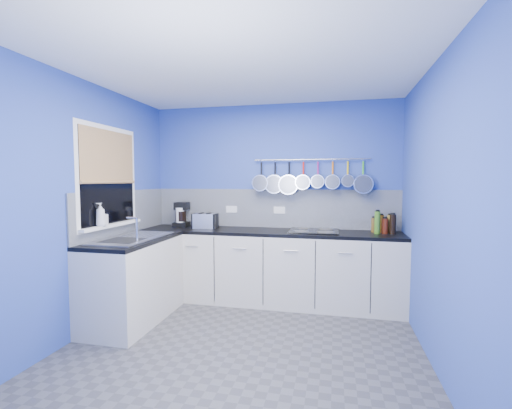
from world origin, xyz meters
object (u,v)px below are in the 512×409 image
at_px(paper_towel, 180,217).
at_px(canister, 214,222).
at_px(coffee_maker, 181,214).
at_px(hob, 314,231).
at_px(soap_bottle_b, 103,217).
at_px(toaster, 205,221).
at_px(soap_bottle_a, 100,214).

distance_m(paper_towel, canister, 0.46).
height_order(coffee_maker, hob, coffee_maker).
distance_m(soap_bottle_b, toaster, 1.31).
bearing_deg(paper_towel, canister, 7.21).
relative_size(soap_bottle_a, paper_towel, 0.93).
bearing_deg(hob, canister, 176.53).
bearing_deg(coffee_maker, hob, -6.12).
xyz_separation_m(soap_bottle_a, canister, (0.78, 1.24, -0.20)).
bearing_deg(paper_towel, coffee_maker, 82.92).
bearing_deg(soap_bottle_b, soap_bottle_a, -90.00).
distance_m(paper_towel, hob, 1.77).
distance_m(soap_bottle_b, hob, 2.38).
xyz_separation_m(paper_towel, canister, (0.45, 0.06, -0.06)).
relative_size(coffee_maker, toaster, 1.11).
bearing_deg(soap_bottle_a, soap_bottle_b, 90.00).
height_order(paper_towel, hob, paper_towel).
xyz_separation_m(soap_bottle_b, canister, (0.78, 1.20, -0.17)).
relative_size(soap_bottle_b, canister, 1.23).
bearing_deg(toaster, coffee_maker, 158.75).
xyz_separation_m(soap_bottle_b, toaster, (0.70, 1.10, -0.14)).
bearing_deg(paper_towel, soap_bottle_a, -105.57).
bearing_deg(soap_bottle_a, canister, 57.74).
relative_size(soap_bottle_b, toaster, 0.59).
bearing_deg(coffee_maker, canister, -1.41).
height_order(soap_bottle_b, hob, soap_bottle_b).
bearing_deg(hob, soap_bottle_b, -151.91).
height_order(soap_bottle_b, coffee_maker, coffee_maker).
bearing_deg(hob, soap_bottle_a, -151.07).
relative_size(soap_bottle_b, hob, 0.29).
relative_size(paper_towel, toaster, 0.87).
height_order(soap_bottle_a, canister, soap_bottle_a).
relative_size(canister, hob, 0.24).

